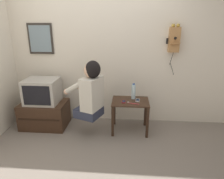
% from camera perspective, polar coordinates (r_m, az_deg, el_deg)
% --- Properties ---
extents(ground_plane, '(14.00, 14.00, 0.00)m').
position_cam_1_polar(ground_plane, '(2.94, -4.50, -17.32)').
color(ground_plane, slate).
extents(wall_back, '(6.80, 0.05, 2.55)m').
position_cam_1_polar(wall_back, '(3.47, -2.29, 11.10)').
color(wall_back, silver).
rests_on(wall_back, ground_plane).
extents(side_table, '(0.59, 0.45, 0.53)m').
position_cam_1_polar(side_table, '(3.26, 5.21, -4.99)').
color(side_table, '#382316').
rests_on(side_table, ground_plane).
extents(person, '(0.61, 0.53, 0.89)m').
position_cam_1_polar(person, '(3.03, -6.15, -0.28)').
color(person, '#2D3347').
rests_on(person, ground_plane).
extents(tv_stand, '(0.76, 0.52, 0.44)m').
position_cam_1_polar(tv_stand, '(3.67, -18.60, -6.69)').
color(tv_stand, '#382316').
rests_on(tv_stand, ground_plane).
extents(television, '(0.53, 0.46, 0.41)m').
position_cam_1_polar(television, '(3.52, -19.29, -0.42)').
color(television, '#ADA89E').
rests_on(television, tv_stand).
extents(wall_phone_antique, '(0.21, 0.19, 0.81)m').
position_cam_1_polar(wall_phone_antique, '(3.42, 17.34, 13.56)').
color(wall_phone_antique, '#AD7A47').
extents(framed_picture, '(0.42, 0.03, 0.51)m').
position_cam_1_polar(framed_picture, '(3.70, -19.76, 13.49)').
color(framed_picture, '#2D2823').
extents(cell_phone_held, '(0.07, 0.13, 0.01)m').
position_cam_1_polar(cell_phone_held, '(3.16, 3.41, -3.46)').
color(cell_phone_held, maroon).
rests_on(cell_phone_held, side_table).
extents(cell_phone_spare, '(0.07, 0.13, 0.01)m').
position_cam_1_polar(cell_phone_spare, '(3.24, 7.35, -3.04)').
color(cell_phone_spare, silver).
rests_on(cell_phone_spare, side_table).
extents(water_bottle, '(0.07, 0.07, 0.26)m').
position_cam_1_polar(water_bottle, '(3.27, 6.16, -0.59)').
color(water_bottle, silver).
rests_on(water_bottle, side_table).
extents(toothbrush, '(0.19, 0.06, 0.02)m').
position_cam_1_polar(toothbrush, '(3.11, 5.86, -3.94)').
color(toothbrush, '#D83F4C').
rests_on(toothbrush, side_table).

